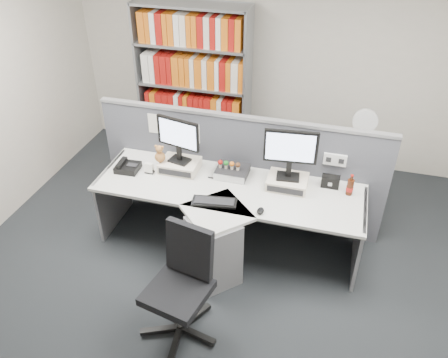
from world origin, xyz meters
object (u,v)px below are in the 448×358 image
(speaker, at_px, (330,181))
(office_chair, at_px, (182,282))
(shelving_unit, at_px, (194,87))
(desktop_pc, at_px, (232,172))
(desk_fan, at_px, (365,124))
(filing_cabinet, at_px, (355,172))
(mouse, at_px, (260,211))
(desk_calendar, at_px, (149,169))
(desk_phone, at_px, (127,167))
(desk, at_px, (222,222))
(monitor_right, at_px, (290,151))
(cola_bottle, at_px, (350,187))
(monitor_left, at_px, (178,137))
(keyboard, at_px, (214,202))

(speaker, xyz_separation_m, office_chair, (-1.02, -1.38, -0.25))
(shelving_unit, bearing_deg, desktop_pc, -58.24)
(desk_fan, relative_size, office_chair, 0.46)
(filing_cabinet, bearing_deg, mouse, -118.95)
(desk_calendar, bearing_deg, speaker, 7.98)
(desk_phone, distance_m, speaker, 2.03)
(desk, height_order, monitor_right, monitor_right)
(office_chair, bearing_deg, desk_fan, 60.66)
(filing_cabinet, height_order, office_chair, office_chair)
(mouse, distance_m, shelving_unit, 2.33)
(cola_bottle, distance_m, shelving_unit, 2.49)
(monitor_left, distance_m, speaker, 1.54)
(monitor_right, distance_m, shelving_unit, 2.06)
(mouse, xyz_separation_m, office_chair, (-0.46, -0.80, -0.21))
(desk_fan, bearing_deg, office_chair, -119.34)
(mouse, distance_m, desk_phone, 1.48)
(monitor_left, xyz_separation_m, filing_cabinet, (1.76, 1.02, -0.75))
(desk, bearing_deg, monitor_left, 145.50)
(keyboard, xyz_separation_m, desk_phone, (-1.01, 0.29, 0.02))
(shelving_unit, xyz_separation_m, office_chair, (0.82, -2.73, -0.45))
(monitor_left, distance_m, mouse, 1.11)
(desk, height_order, desk_calendar, desk_calendar)
(monitor_left, height_order, desktop_pc, monitor_left)
(mouse, distance_m, cola_bottle, 0.90)
(speaker, relative_size, shelving_unit, 0.09)
(desk_phone, bearing_deg, desk, -11.95)
(desk_fan, bearing_deg, monitor_right, -122.96)
(shelving_unit, xyz_separation_m, desk_fan, (2.10, -0.45, 0.01))
(desktop_pc, xyz_separation_m, keyboard, (-0.04, -0.49, -0.03))
(monitor_right, bearing_deg, desk, -144.69)
(keyboard, distance_m, mouse, 0.44)
(office_chair, bearing_deg, monitor_left, 110.49)
(monitor_left, height_order, desk_phone, monitor_left)
(monitor_left, height_order, desk_fan, monitor_left)
(monitor_right, xyz_separation_m, desktop_pc, (-0.56, 0.04, -0.36))
(desk, xyz_separation_m, desktop_pc, (-0.02, 0.43, 0.31))
(desktop_pc, xyz_separation_m, filing_cabinet, (1.22, 0.97, -0.41))
(monitor_left, xyz_separation_m, mouse, (0.94, -0.47, -0.36))
(monitor_left, bearing_deg, mouse, -26.67)
(mouse, xyz_separation_m, shelving_unit, (-1.28, 1.94, 0.24))
(desktop_pc, height_order, desk_calendar, desk_calendar)
(keyboard, distance_m, filing_cabinet, 1.97)
(keyboard, height_order, desk_phone, desk_phone)
(desk_phone, xyz_separation_m, office_chair, (0.99, -1.11, -0.23))
(desk, relative_size, speaker, 15.20)
(desk_phone, bearing_deg, mouse, -12.20)
(mouse, relative_size, speaker, 0.58)
(keyboard, relative_size, mouse, 4.29)
(speaker, height_order, filing_cabinet, speaker)
(mouse, bearing_deg, desk, 167.08)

